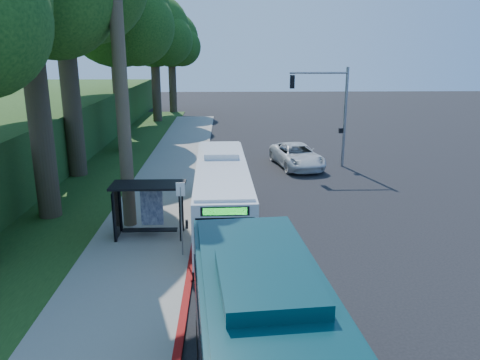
{
  "coord_description": "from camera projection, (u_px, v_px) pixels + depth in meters",
  "views": [
    {
      "loc": [
        -3.61,
        -22.58,
        8.24
      ],
      "look_at": [
        -2.87,
        1.0,
        1.56
      ],
      "focal_mm": 35.0,
      "sensor_mm": 36.0,
      "label": 1
    }
  ],
  "objects": [
    {
      "name": "ground",
      "position": [
        296.0,
        214.0,
        24.07
      ],
      "size": [
        140.0,
        140.0,
        0.0
      ],
      "primitive_type": "plane",
      "color": "black",
      "rests_on": "ground"
    },
    {
      "name": "sidewalk",
      "position": [
        154.0,
        214.0,
        23.83
      ],
      "size": [
        4.5,
        70.0,
        0.12
      ],
      "primitive_type": "cube",
      "color": "gray",
      "rests_on": "ground"
    },
    {
      "name": "red_curb",
      "position": [
        194.0,
        246.0,
        20.05
      ],
      "size": [
        0.25,
        30.0,
        0.13
      ],
      "primitive_type": "cube",
      "color": "maroon",
      "rests_on": "ground"
    },
    {
      "name": "grass_verge",
      "position": [
        72.0,
        188.0,
        28.48
      ],
      "size": [
        8.0,
        70.0,
        0.06
      ],
      "primitive_type": "cube",
      "color": "#234719",
      "rests_on": "ground"
    },
    {
      "name": "bus_shelter",
      "position": [
        144.0,
        199.0,
        20.61
      ],
      "size": [
        3.2,
        1.51,
        2.55
      ],
      "color": "black",
      "rests_on": "ground"
    },
    {
      "name": "stop_sign_pole",
      "position": [
        181.0,
        209.0,
        18.53
      ],
      "size": [
        0.35,
        0.06,
        3.17
      ],
      "color": "gray",
      "rests_on": "ground"
    },
    {
      "name": "traffic_signal_pole",
      "position": [
        331.0,
        105.0,
        32.59
      ],
      "size": [
        4.1,
        0.3,
        7.0
      ],
      "color": "gray",
      "rests_on": "ground"
    },
    {
      "name": "tree_2",
      "position": [
        118.0,
        18.0,
        36.23
      ],
      "size": [
        8.82,
        8.4,
        15.12
      ],
      "color": "#382B1E",
      "rests_on": "ground"
    },
    {
      "name": "tree_3",
      "position": [
        114.0,
        6.0,
        43.45
      ],
      "size": [
        10.08,
        9.6,
        17.28
      ],
      "color": "#382B1E",
      "rests_on": "ground"
    },
    {
      "name": "tree_4",
      "position": [
        155.0,
        34.0,
        51.84
      ],
      "size": [
        8.4,
        8.0,
        14.14
      ],
      "color": "#382B1E",
      "rests_on": "ground"
    },
    {
      "name": "tree_5",
      "position": [
        172.0,
        42.0,
        59.77
      ],
      "size": [
        7.35,
        7.0,
        12.86
      ],
      "color": "#382B1E",
      "rests_on": "ground"
    },
    {
      "name": "white_bus",
      "position": [
        222.0,
        193.0,
        22.07
      ],
      "size": [
        2.7,
        11.32,
        3.36
      ],
      "rotation": [
        0.0,
        0.0,
        0.03
      ],
      "color": "white",
      "rests_on": "ground"
    },
    {
      "name": "pickup",
      "position": [
        297.0,
        156.0,
        33.45
      ],
      "size": [
        3.74,
        6.29,
        1.64
      ],
      "primitive_type": "imported",
      "rotation": [
        0.0,
        0.0,
        0.18
      ],
      "color": "silver",
      "rests_on": "ground"
    }
  ]
}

